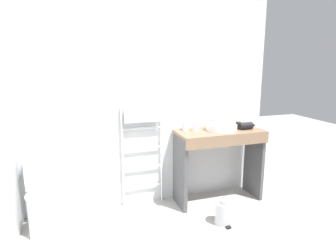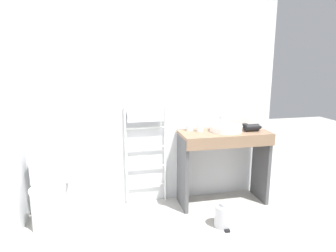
% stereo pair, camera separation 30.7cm
% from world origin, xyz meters
% --- Properties ---
extents(wall_back, '(3.06, 0.12, 2.54)m').
position_xyz_m(wall_back, '(0.00, 1.61, 1.27)').
color(wall_back, silver).
rests_on(wall_back, ground_plane).
extents(toilet, '(0.38, 0.52, 0.79)m').
position_xyz_m(toilet, '(-1.14, 1.25, 0.35)').
color(toilet, white).
rests_on(toilet, ground_plane).
extents(towel_radiator, '(0.49, 0.06, 1.22)m').
position_xyz_m(towel_radiator, '(-0.08, 1.50, 0.88)').
color(towel_radiator, white).
rests_on(towel_radiator, ground_plane).
extents(vanity_counter, '(1.04, 0.46, 0.89)m').
position_xyz_m(vanity_counter, '(0.82, 1.30, 0.61)').
color(vanity_counter, '#84664C').
rests_on(vanity_counter, ground_plane).
extents(sink_basin, '(0.38, 0.38, 0.07)m').
position_xyz_m(sink_basin, '(0.85, 1.33, 0.92)').
color(sink_basin, white).
rests_on(sink_basin, vanity_counter).
extents(faucet, '(0.02, 0.10, 0.16)m').
position_xyz_m(faucet, '(0.85, 1.49, 0.99)').
color(faucet, silver).
rests_on(faucet, vanity_counter).
extents(cup_near_wall, '(0.08, 0.08, 0.09)m').
position_xyz_m(cup_near_wall, '(0.44, 1.45, 0.94)').
color(cup_near_wall, white).
rests_on(cup_near_wall, vanity_counter).
extents(cup_near_edge, '(0.07, 0.07, 0.10)m').
position_xyz_m(cup_near_edge, '(0.54, 1.39, 0.94)').
color(cup_near_edge, white).
rests_on(cup_near_edge, vanity_counter).
extents(hair_dryer, '(0.22, 0.17, 0.09)m').
position_xyz_m(hair_dryer, '(1.16, 1.28, 0.93)').
color(hair_dryer, black).
rests_on(hair_dryer, vanity_counter).
extents(trash_bin, '(0.19, 0.22, 0.29)m').
position_xyz_m(trash_bin, '(0.62, 0.79, 0.12)').
color(trash_bin, '#B7B7BC').
rests_on(trash_bin, ground_plane).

